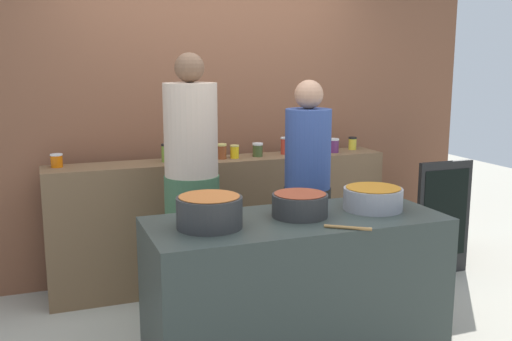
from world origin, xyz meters
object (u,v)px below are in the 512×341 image
(cooking_pot_right, at_px, (373,199))
(preserve_jar_6, at_px, (334,145))
(cooking_pot_center, at_px, (300,205))
(preserve_jar_7, at_px, (352,143))
(preserve_jar_5, at_px, (285,146))
(preserve_jar_3, at_px, (235,152))
(preserve_jar_1, at_px, (167,153))
(cook_with_tongs, at_px, (192,201))
(cook_in_cap, at_px, (307,208))
(preserve_jar_0, at_px, (57,160))
(preserve_jar_4, at_px, (258,150))
(chalkboard_sign, at_px, (443,218))
(wooden_spoon, at_px, (348,228))
(preserve_jar_2, at_px, (221,151))
(cooking_pot_left, at_px, (209,212))

(cooking_pot_right, bearing_deg, preserve_jar_6, 71.37)
(preserve_jar_6, xyz_separation_m, cooking_pot_right, (-0.46, -1.35, -0.11))
(preserve_jar_6, bearing_deg, cooking_pot_center, -124.78)
(preserve_jar_7, bearing_deg, cooking_pot_right, -115.41)
(preserve_jar_5, relative_size, cooking_pot_right, 0.40)
(preserve_jar_3, height_order, preserve_jar_6, preserve_jar_6)
(preserve_jar_1, bearing_deg, cook_with_tongs, -85.74)
(cook_with_tongs, relative_size, cook_in_cap, 1.11)
(cooking_pot_right, bearing_deg, preserve_jar_5, 88.58)
(preserve_jar_0, distance_m, preserve_jar_4, 1.53)
(chalkboard_sign, bearing_deg, preserve_jar_1, 167.19)
(preserve_jar_0, height_order, preserve_jar_6, preserve_jar_6)
(preserve_jar_3, relative_size, cooking_pot_center, 0.32)
(preserve_jar_0, distance_m, preserve_jar_6, 2.20)
(preserve_jar_6, height_order, wooden_spoon, preserve_jar_6)
(preserve_jar_3, height_order, cook_in_cap, cook_in_cap)
(preserve_jar_2, height_order, preserve_jar_3, preserve_jar_2)
(cook_with_tongs, bearing_deg, preserve_jar_1, 94.26)
(preserve_jar_1, relative_size, preserve_jar_6, 1.17)
(cook_in_cap, bearing_deg, preserve_jar_5, 78.49)
(preserve_jar_7, bearing_deg, preserve_jar_4, -176.34)
(preserve_jar_3, relative_size, cooking_pot_left, 0.29)
(cook_in_cap, bearing_deg, wooden_spoon, -103.23)
(preserve_jar_0, height_order, cooking_pot_center, preserve_jar_0)
(wooden_spoon, distance_m, cook_with_tongs, 1.27)
(preserve_jar_1, height_order, cooking_pot_left, preserve_jar_1)
(preserve_jar_5, distance_m, cooking_pot_center, 1.50)
(preserve_jar_1, bearing_deg, wooden_spoon, -70.84)
(preserve_jar_2, xyz_separation_m, preserve_jar_7, (1.20, 0.06, -0.00))
(preserve_jar_5, xyz_separation_m, cooking_pot_left, (-1.06, -1.44, -0.11))
(chalkboard_sign, bearing_deg, preserve_jar_2, 164.77)
(cooking_pot_left, xyz_separation_m, cooking_pot_right, (1.02, 0.02, -0.02))
(preserve_jar_1, height_order, chalkboard_sign, preserve_jar_1)
(preserve_jar_3, height_order, cook_with_tongs, cook_with_tongs)
(cooking_pot_left, distance_m, cooking_pot_center, 0.55)
(cooking_pot_center, distance_m, cook_in_cap, 0.77)
(preserve_jar_4, height_order, preserve_jar_6, preserve_jar_6)
(preserve_jar_6, bearing_deg, cook_in_cap, -129.56)
(wooden_spoon, xyz_separation_m, cook_with_tongs, (-0.55, 1.14, -0.07))
(preserve_jar_4, relative_size, cook_with_tongs, 0.06)
(cooking_pot_left, bearing_deg, preserve_jar_0, 115.90)
(preserve_jar_2, xyz_separation_m, wooden_spoon, (0.17, -1.70, -0.17))
(preserve_jar_6, xyz_separation_m, cook_in_cap, (-0.58, -0.70, -0.32))
(preserve_jar_2, height_order, preserve_jar_6, preserve_jar_2)
(cook_in_cap, xyz_separation_m, chalkboard_sign, (1.37, 0.24, -0.26))
(preserve_jar_3, relative_size, preserve_jar_7, 0.96)
(preserve_jar_0, distance_m, cooking_pot_center, 1.92)
(preserve_jar_2, relative_size, preserve_jar_6, 1.01)
(cooking_pot_left, height_order, wooden_spoon, cooking_pot_left)
(preserve_jar_1, relative_size, preserve_jar_2, 1.16)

